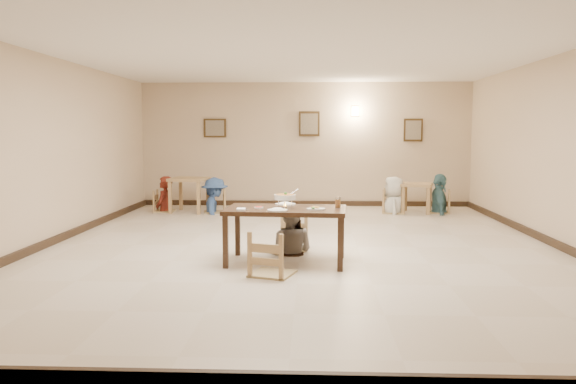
{
  "coord_description": "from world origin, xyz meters",
  "views": [
    {
      "loc": [
        0.17,
        -8.71,
        1.78
      ],
      "look_at": [
        -0.17,
        -0.65,
        0.93
      ],
      "focal_mm": 35.0,
      "sensor_mm": 36.0,
      "label": 1
    }
  ],
  "objects_px": {
    "chair_far": "(290,219)",
    "bg_chair_ll": "(164,191)",
    "bg_diner_d": "(440,174)",
    "bg_diner_a": "(164,176)",
    "bg_chair_rl": "(394,190)",
    "chair_near": "(272,233)",
    "drink_glass": "(338,203)",
    "main_table": "(286,214)",
    "bg_chair_rr": "(440,191)",
    "curry_warmer": "(285,197)",
    "bg_table_right": "(417,189)",
    "bg_chair_lr": "(215,190)",
    "bg_table_left": "(189,184)",
    "bg_diner_b": "(214,177)",
    "bg_diner_c": "(394,177)",
    "main_diner": "(290,201)"
  },
  "relations": [
    {
      "from": "bg_diner_c",
      "to": "chair_near",
      "type": "bearing_deg",
      "value": -17.92
    },
    {
      "from": "bg_chair_lr",
      "to": "bg_chair_rl",
      "type": "relative_size",
      "value": 1.0
    },
    {
      "from": "main_table",
      "to": "bg_diner_d",
      "type": "relative_size",
      "value": 0.96
    },
    {
      "from": "drink_glass",
      "to": "bg_diner_d",
      "type": "bearing_deg",
      "value": 63.32
    },
    {
      "from": "bg_chair_rr",
      "to": "bg_diner_d",
      "type": "relative_size",
      "value": 0.55
    },
    {
      "from": "bg_chair_rl",
      "to": "chair_near",
      "type": "bearing_deg",
      "value": 168.92
    },
    {
      "from": "drink_glass",
      "to": "bg_chair_rr",
      "type": "xyz_separation_m",
      "value": [
        2.5,
        4.97,
        -0.35
      ]
    },
    {
      "from": "bg_diner_d",
      "to": "curry_warmer",
      "type": "bearing_deg",
      "value": 152.29
    },
    {
      "from": "curry_warmer",
      "to": "bg_chair_ll",
      "type": "xyz_separation_m",
      "value": [
        -2.98,
        4.98,
        -0.45
      ]
    },
    {
      "from": "bg_diner_d",
      "to": "bg_diner_a",
      "type": "bearing_deg",
      "value": 95.46
    },
    {
      "from": "curry_warmer",
      "to": "drink_glass",
      "type": "relative_size",
      "value": 2.18
    },
    {
      "from": "chair_near",
      "to": "bg_chair_lr",
      "type": "bearing_deg",
      "value": -55.16
    },
    {
      "from": "main_diner",
      "to": "bg_table_right",
      "type": "distance_m",
      "value": 5.13
    },
    {
      "from": "bg_chair_lr",
      "to": "bg_diner_d",
      "type": "relative_size",
      "value": 0.58
    },
    {
      "from": "bg_chair_rl",
      "to": "bg_diner_b",
      "type": "distance_m",
      "value": 4.02
    },
    {
      "from": "bg_chair_rr",
      "to": "bg_chair_ll",
      "type": "bearing_deg",
      "value": -77.79
    },
    {
      "from": "curry_warmer",
      "to": "bg_diner_a",
      "type": "bearing_deg",
      "value": 120.92
    },
    {
      "from": "drink_glass",
      "to": "bg_diner_c",
      "type": "relative_size",
      "value": 0.09
    },
    {
      "from": "chair_near",
      "to": "bg_table_left",
      "type": "xyz_separation_m",
      "value": [
        -2.27,
        5.55,
        0.11
      ]
    },
    {
      "from": "bg_diner_b",
      "to": "bg_diner_d",
      "type": "bearing_deg",
      "value": -99.68
    },
    {
      "from": "drink_glass",
      "to": "bg_chair_rl",
      "type": "relative_size",
      "value": 0.15
    },
    {
      "from": "main_table",
      "to": "bg_diner_a",
      "type": "xyz_separation_m",
      "value": [
        -2.99,
        4.94,
        0.13
      ]
    },
    {
      "from": "curry_warmer",
      "to": "bg_diner_d",
      "type": "bearing_deg",
      "value": 57.54
    },
    {
      "from": "main_table",
      "to": "chair_far",
      "type": "height_order",
      "value": "chair_far"
    },
    {
      "from": "bg_diner_a",
      "to": "bg_diner_d",
      "type": "bearing_deg",
      "value": 96.72
    },
    {
      "from": "bg_table_right",
      "to": "bg_chair_lr",
      "type": "height_order",
      "value": "bg_chair_lr"
    },
    {
      "from": "main_diner",
      "to": "bg_chair_ll",
      "type": "height_order",
      "value": "main_diner"
    },
    {
      "from": "bg_table_left",
      "to": "bg_chair_lr",
      "type": "xyz_separation_m",
      "value": [
        0.59,
        -0.07,
        -0.14
      ]
    },
    {
      "from": "drink_glass",
      "to": "bg_diner_d",
      "type": "distance_m",
      "value": 5.56
    },
    {
      "from": "curry_warmer",
      "to": "bg_chair_rr",
      "type": "height_order",
      "value": "curry_warmer"
    },
    {
      "from": "curry_warmer",
      "to": "main_diner",
      "type": "bearing_deg",
      "value": 86.84
    },
    {
      "from": "main_table",
      "to": "bg_chair_lr",
      "type": "height_order",
      "value": "bg_chair_lr"
    },
    {
      "from": "curry_warmer",
      "to": "bg_chair_rl",
      "type": "xyz_separation_m",
      "value": [
        2.2,
        5.0,
        -0.41
      ]
    },
    {
      "from": "bg_table_right",
      "to": "bg_chair_lr",
      "type": "distance_m",
      "value": 4.52
    },
    {
      "from": "bg_chair_ll",
      "to": "bg_chair_lr",
      "type": "relative_size",
      "value": 0.92
    },
    {
      "from": "drink_glass",
      "to": "bg_diner_c",
      "type": "distance_m",
      "value": 5.13
    },
    {
      "from": "bg_chair_rl",
      "to": "bg_diner_b",
      "type": "relative_size",
      "value": 0.64
    },
    {
      "from": "main_table",
      "to": "bg_table_left",
      "type": "relative_size",
      "value": 1.93
    },
    {
      "from": "bg_diner_d",
      "to": "bg_chair_ll",
      "type": "bearing_deg",
      "value": 95.46
    },
    {
      "from": "bg_chair_lr",
      "to": "bg_diner_c",
      "type": "bearing_deg",
      "value": 80.11
    },
    {
      "from": "bg_chair_rr",
      "to": "bg_diner_c",
      "type": "bearing_deg",
      "value": -75.23
    },
    {
      "from": "chair_near",
      "to": "main_diner",
      "type": "bearing_deg",
      "value": -79.51
    },
    {
      "from": "chair_far",
      "to": "bg_chair_ll",
      "type": "relative_size",
      "value": 1.07
    },
    {
      "from": "bg_chair_rr",
      "to": "bg_diner_a",
      "type": "relative_size",
      "value": 0.6
    },
    {
      "from": "main_diner",
      "to": "bg_diner_c",
      "type": "distance_m",
      "value": 4.83
    },
    {
      "from": "chair_far",
      "to": "bg_table_right",
      "type": "relative_size",
      "value": 1.22
    },
    {
      "from": "main_table",
      "to": "bg_diner_d",
      "type": "bearing_deg",
      "value": 61.47
    },
    {
      "from": "drink_glass",
      "to": "bg_diner_a",
      "type": "height_order",
      "value": "bg_diner_a"
    },
    {
      "from": "bg_diner_c",
      "to": "chair_far",
      "type": "bearing_deg",
      "value": -22.57
    },
    {
      "from": "main_table",
      "to": "bg_table_left",
      "type": "height_order",
      "value": "bg_table_left"
    }
  ]
}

